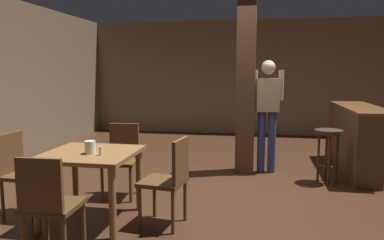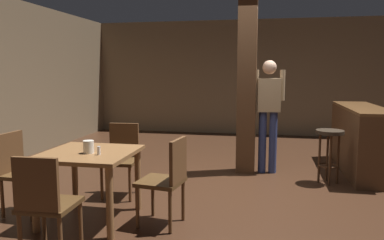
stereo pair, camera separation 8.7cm
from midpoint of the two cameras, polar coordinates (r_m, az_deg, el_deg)
The scene contains 13 objects.
ground_plane at distance 5.13m, azimuth 7.53°, elevation -10.30°, with size 10.80×10.80×0.00m, color #382114.
wall_back at distance 9.38m, azimuth 9.56°, elevation 6.38°, with size 8.00×0.10×2.80m, color #756047.
pillar at distance 5.77m, azimuth 8.80°, elevation 5.80°, with size 0.28×0.28×2.80m, color #4C301C.
dining_table at distance 4.03m, azimuth -14.77°, elevation -6.43°, with size 0.91×0.91×0.73m.
chair_west at distance 4.48m, azimuth -24.21°, elevation -6.79°, with size 0.44×0.44×0.89m.
chair_north at distance 4.79m, azimuth -10.15°, elevation -5.33°, with size 0.45×0.45×0.89m.
chair_south at distance 3.31m, azimuth -20.77°, elevation -11.53°, with size 0.43×0.43×0.89m.
chair_east at distance 3.79m, azimuth -3.07°, elevation -8.66°, with size 0.48×0.48×0.89m.
napkin_cup at distance 3.91m, azimuth -14.88°, elevation -3.98°, with size 0.11×0.11×0.13m, color silver.
salt_shaker at distance 3.81m, azimuth -13.38°, elevation -4.56°, with size 0.03×0.03×0.09m, color silver.
standing_person at distance 5.80m, azimuth 12.00°, elevation 1.79°, with size 0.47×0.23×1.72m.
bar_counter at distance 6.37m, azimuth 23.94°, elevation -2.58°, with size 0.56×2.07×1.02m.
bar_stool_near at distance 5.53m, azimuth 20.63°, elevation -3.28°, with size 0.38×0.38×0.75m.
Camera 2 is at (0.35, -4.87, 1.56)m, focal length 35.00 mm.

